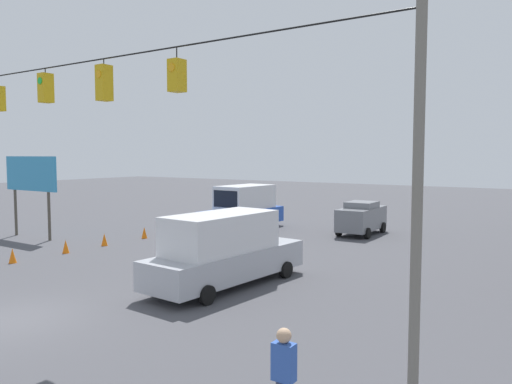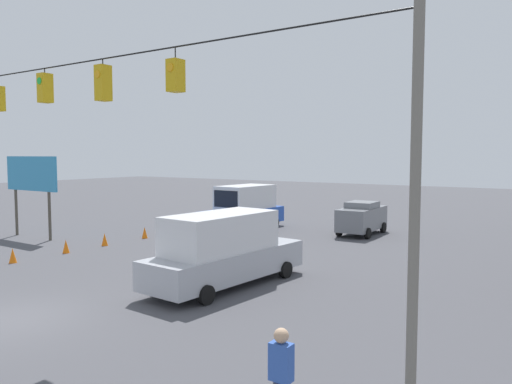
{
  "view_description": "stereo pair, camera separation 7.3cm",
  "coord_description": "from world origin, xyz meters",
  "px_view_note": "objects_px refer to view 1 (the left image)",
  "views": [
    {
      "loc": [
        -13.74,
        7.77,
        4.79
      ],
      "look_at": [
        -0.43,
        -12.02,
        3.01
      ],
      "focal_mm": 35.0,
      "sensor_mm": 36.0,
      "label": 1
    },
    {
      "loc": [
        -13.8,
        7.73,
        4.79
      ],
      "look_at": [
        -0.43,
        -12.02,
        3.01
      ],
      "focal_mm": 35.0,
      "sensor_mm": 36.0,
      "label": 2
    }
  ],
  "objects_px": {
    "box_truck_blue_withflow_far": "(243,208)",
    "pedestrian": "(284,377)",
    "traffic_cone_nearest": "(13,256)",
    "traffic_cone_second": "(66,247)",
    "traffic_cone_fourth": "(144,233)",
    "traffic_cone_third": "(104,240)",
    "sedan_grey_oncoming_deep": "(362,217)",
    "overhead_signal_span": "(48,138)",
    "roadside_billboard": "(31,178)",
    "traffic_cone_fifth": "(177,228)",
    "box_truck_silver_crossing_near": "(225,250)"
  },
  "relations": [
    {
      "from": "roadside_billboard",
      "to": "pedestrian",
      "type": "relative_size",
      "value": 2.66
    },
    {
      "from": "overhead_signal_span",
      "to": "roadside_billboard",
      "type": "height_order",
      "value": "overhead_signal_span"
    },
    {
      "from": "traffic_cone_third",
      "to": "overhead_signal_span",
      "type": "bearing_deg",
      "value": 132.75
    },
    {
      "from": "traffic_cone_nearest",
      "to": "traffic_cone_second",
      "type": "height_order",
      "value": "same"
    },
    {
      "from": "traffic_cone_third",
      "to": "traffic_cone_fourth",
      "type": "bearing_deg",
      "value": -90.43
    },
    {
      "from": "overhead_signal_span",
      "to": "traffic_cone_fifth",
      "type": "xyz_separation_m",
      "value": [
        7.25,
        -13.36,
        -4.97
      ]
    },
    {
      "from": "sedan_grey_oncoming_deep",
      "to": "traffic_cone_third",
      "type": "xyz_separation_m",
      "value": [
        9.82,
        11.13,
        -0.7
      ]
    },
    {
      "from": "traffic_cone_nearest",
      "to": "traffic_cone_fourth",
      "type": "xyz_separation_m",
      "value": [
        0.01,
        -7.87,
        0.0
      ]
    },
    {
      "from": "traffic_cone_fourth",
      "to": "pedestrian",
      "type": "bearing_deg",
      "value": 143.03
    },
    {
      "from": "traffic_cone_second",
      "to": "traffic_cone_third",
      "type": "bearing_deg",
      "value": -88.79
    },
    {
      "from": "traffic_cone_third",
      "to": "pedestrian",
      "type": "xyz_separation_m",
      "value": [
        -16.85,
        9.85,
        0.58
      ]
    },
    {
      "from": "overhead_signal_span",
      "to": "roadside_billboard",
      "type": "bearing_deg",
      "value": -29.77
    },
    {
      "from": "overhead_signal_span",
      "to": "box_truck_silver_crossing_near",
      "type": "relative_size",
      "value": 3.22
    },
    {
      "from": "traffic_cone_third",
      "to": "box_truck_blue_withflow_far",
      "type": "bearing_deg",
      "value": -106.28
    },
    {
      "from": "box_truck_blue_withflow_far",
      "to": "traffic_cone_third",
      "type": "relative_size",
      "value": 9.51
    },
    {
      "from": "traffic_cone_fifth",
      "to": "overhead_signal_span",
      "type": "bearing_deg",
      "value": 118.47
    },
    {
      "from": "box_truck_silver_crossing_near",
      "to": "traffic_cone_second",
      "type": "xyz_separation_m",
      "value": [
        10.15,
        -0.51,
        -1.01
      ]
    },
    {
      "from": "traffic_cone_fifth",
      "to": "traffic_cone_third",
      "type": "bearing_deg",
      "value": 87.92
    },
    {
      "from": "sedan_grey_oncoming_deep",
      "to": "traffic_cone_third",
      "type": "bearing_deg",
      "value": 48.59
    },
    {
      "from": "sedan_grey_oncoming_deep",
      "to": "traffic_cone_nearest",
      "type": "bearing_deg",
      "value": 58.85
    },
    {
      "from": "sedan_grey_oncoming_deep",
      "to": "traffic_cone_second",
      "type": "xyz_separation_m",
      "value": [
        9.77,
        13.5,
        -0.7
      ]
    },
    {
      "from": "sedan_grey_oncoming_deep",
      "to": "overhead_signal_span",
      "type": "bearing_deg",
      "value": 82.93
    },
    {
      "from": "sedan_grey_oncoming_deep",
      "to": "box_truck_silver_crossing_near",
      "type": "xyz_separation_m",
      "value": [
        -0.39,
        14.01,
        0.3
      ]
    },
    {
      "from": "box_truck_blue_withflow_far",
      "to": "roadside_billboard",
      "type": "xyz_separation_m",
      "value": [
        8.14,
        9.62,
        2.06
      ]
    },
    {
      "from": "traffic_cone_fourth",
      "to": "roadside_billboard",
      "type": "height_order",
      "value": "roadside_billboard"
    },
    {
      "from": "traffic_cone_fourth",
      "to": "pedestrian",
      "type": "relative_size",
      "value": 0.37
    },
    {
      "from": "box_truck_silver_crossing_near",
      "to": "traffic_cone_third",
      "type": "height_order",
      "value": "box_truck_silver_crossing_near"
    },
    {
      "from": "box_truck_blue_withflow_far",
      "to": "traffic_cone_nearest",
      "type": "height_order",
      "value": "box_truck_blue_withflow_far"
    },
    {
      "from": "traffic_cone_fourth",
      "to": "traffic_cone_second",
      "type": "bearing_deg",
      "value": 90.32
    },
    {
      "from": "box_truck_blue_withflow_far",
      "to": "box_truck_silver_crossing_near",
      "type": "height_order",
      "value": "box_truck_blue_withflow_far"
    },
    {
      "from": "traffic_cone_fifth",
      "to": "box_truck_silver_crossing_near",
      "type": "bearing_deg",
      "value": 140.69
    },
    {
      "from": "box_truck_silver_crossing_near",
      "to": "box_truck_blue_withflow_far",
      "type": "bearing_deg",
      "value": -57.43
    },
    {
      "from": "sedan_grey_oncoming_deep",
      "to": "traffic_cone_fourth",
      "type": "distance_m",
      "value": 12.87
    },
    {
      "from": "traffic_cone_second",
      "to": "traffic_cone_fifth",
      "type": "bearing_deg",
      "value": -91.07
    },
    {
      "from": "traffic_cone_fourth",
      "to": "traffic_cone_fifth",
      "type": "bearing_deg",
      "value": -93.93
    },
    {
      "from": "traffic_cone_second",
      "to": "traffic_cone_fifth",
      "type": "relative_size",
      "value": 1.0
    },
    {
      "from": "sedan_grey_oncoming_deep",
      "to": "traffic_cone_fifth",
      "type": "xyz_separation_m",
      "value": [
        9.62,
        5.81,
        -0.7
      ]
    },
    {
      "from": "traffic_cone_second",
      "to": "traffic_cone_third",
      "type": "distance_m",
      "value": 2.37
    },
    {
      "from": "pedestrian",
      "to": "sedan_grey_oncoming_deep",
      "type": "bearing_deg",
      "value": -71.47
    },
    {
      "from": "box_truck_silver_crossing_near",
      "to": "traffic_cone_fifth",
      "type": "distance_m",
      "value": 12.98
    },
    {
      "from": "box_truck_blue_withflow_far",
      "to": "pedestrian",
      "type": "bearing_deg",
      "value": 127.06
    },
    {
      "from": "box_truck_silver_crossing_near",
      "to": "traffic_cone_nearest",
      "type": "relative_size",
      "value": 10.65
    },
    {
      "from": "box_truck_blue_withflow_far",
      "to": "traffic_cone_third",
      "type": "xyz_separation_m",
      "value": [
        2.62,
        8.98,
        -1.06
      ]
    },
    {
      "from": "overhead_signal_span",
      "to": "traffic_cone_nearest",
      "type": "relative_size",
      "value": 34.34
    },
    {
      "from": "box_truck_blue_withflow_far",
      "to": "roadside_billboard",
      "type": "height_order",
      "value": "roadside_billboard"
    },
    {
      "from": "traffic_cone_third",
      "to": "roadside_billboard",
      "type": "height_order",
      "value": "roadside_billboard"
    },
    {
      "from": "overhead_signal_span",
      "to": "box_truck_silver_crossing_near",
      "type": "xyz_separation_m",
      "value": [
        -2.76,
        -5.17,
        -3.96
      ]
    },
    {
      "from": "overhead_signal_span",
      "to": "pedestrian",
      "type": "relative_size",
      "value": 12.58
    },
    {
      "from": "box_truck_silver_crossing_near",
      "to": "traffic_cone_fourth",
      "type": "distance_m",
      "value": 11.71
    },
    {
      "from": "sedan_grey_oncoming_deep",
      "to": "traffic_cone_fifth",
      "type": "distance_m",
      "value": 11.26
    }
  ]
}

